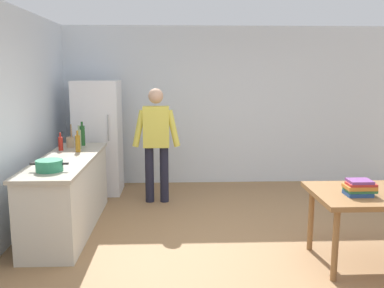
# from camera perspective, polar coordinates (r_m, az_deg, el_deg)

# --- Properties ---
(ground_plane) EXTENTS (14.00, 14.00, 0.00)m
(ground_plane) POSITION_cam_1_polar(r_m,az_deg,el_deg) (4.69, 6.32, -14.55)
(ground_plane) COLOR #936D47
(wall_back) EXTENTS (6.40, 0.12, 2.70)m
(wall_back) POSITION_cam_1_polar(r_m,az_deg,el_deg) (7.27, 2.97, 5.22)
(wall_back) COLOR silver
(wall_back) RESTS_ON ground_plane
(kitchen_counter) EXTENTS (0.64, 2.20, 0.90)m
(kitchen_counter) POSITION_cam_1_polar(r_m,az_deg,el_deg) (5.40, -16.60, -6.49)
(kitchen_counter) COLOR beige
(kitchen_counter) RESTS_ON ground_plane
(refrigerator) EXTENTS (0.70, 0.67, 1.80)m
(refrigerator) POSITION_cam_1_polar(r_m,az_deg,el_deg) (6.81, -12.71, 0.87)
(refrigerator) COLOR white
(refrigerator) RESTS_ON ground_plane
(person) EXTENTS (0.70, 0.22, 1.70)m
(person) POSITION_cam_1_polar(r_m,az_deg,el_deg) (6.15, -4.91, 0.87)
(person) COLOR #1E1E2D
(person) RESTS_ON ground_plane
(dining_table) EXTENTS (1.40, 0.90, 0.75)m
(dining_table) POSITION_cam_1_polar(r_m,az_deg,el_deg) (4.61, 24.68, -6.92)
(dining_table) COLOR olive
(dining_table) RESTS_ON ground_plane
(cooking_pot) EXTENTS (0.40, 0.28, 0.12)m
(cooking_pot) POSITION_cam_1_polar(r_m,az_deg,el_deg) (4.63, -18.96, -2.81)
(cooking_pot) COLOR #2D845B
(cooking_pot) RESTS_ON kitchen_counter
(utensil_jar) EXTENTS (0.11, 0.11, 0.32)m
(utensil_jar) POSITION_cam_1_polar(r_m,az_deg,el_deg) (6.03, -16.32, 0.34)
(utensil_jar) COLOR tan
(utensil_jar) RESTS_ON kitchen_counter
(bottle_sauce_red) EXTENTS (0.06, 0.06, 0.24)m
(bottle_sauce_red) POSITION_cam_1_polar(r_m,az_deg,el_deg) (5.80, -17.55, 0.10)
(bottle_sauce_red) COLOR #B22319
(bottle_sauce_red) RESTS_ON kitchen_counter
(bottle_wine_green) EXTENTS (0.08, 0.08, 0.34)m
(bottle_wine_green) POSITION_cam_1_polar(r_m,az_deg,el_deg) (6.11, -14.79, 1.16)
(bottle_wine_green) COLOR #1E5123
(bottle_wine_green) RESTS_ON kitchen_counter
(bottle_vinegar_tall) EXTENTS (0.06, 0.06, 0.32)m
(bottle_vinegar_tall) POSITION_cam_1_polar(r_m,az_deg,el_deg) (5.84, -15.20, 0.65)
(bottle_vinegar_tall) COLOR gray
(bottle_vinegar_tall) RESTS_ON kitchen_counter
(bottle_oil_amber) EXTENTS (0.06, 0.06, 0.28)m
(bottle_oil_amber) POSITION_cam_1_polar(r_m,az_deg,el_deg) (5.62, -15.38, 0.10)
(bottle_oil_amber) COLOR #996619
(bottle_oil_amber) RESTS_ON kitchen_counter
(book_stack) EXTENTS (0.29, 0.20, 0.15)m
(book_stack) POSITION_cam_1_polar(r_m,az_deg,el_deg) (4.36, 21.96, -5.59)
(book_stack) COLOR #284C8E
(book_stack) RESTS_ON dining_table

